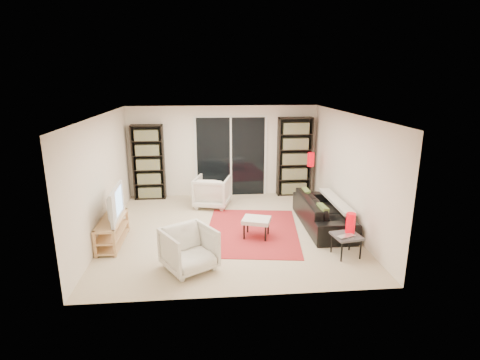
{
  "coord_description": "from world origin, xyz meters",
  "views": [
    {
      "loc": [
        -0.44,
        -7.32,
        3.1
      ],
      "look_at": [
        0.25,
        0.3,
        1.0
      ],
      "focal_mm": 28.0,
      "sensor_mm": 36.0,
      "label": 1
    }
  ],
  "objects_px": {
    "armchair_back": "(212,192)",
    "ottoman": "(256,221)",
    "side_table": "(347,237)",
    "tv_stand": "(112,231)",
    "floor_lamp": "(311,165)",
    "sofa": "(323,212)",
    "bookshelf_right": "(294,157)",
    "armchair_front": "(189,249)",
    "bookshelf_left": "(149,162)"
  },
  "relations": [
    {
      "from": "bookshelf_left",
      "to": "armchair_back",
      "type": "relative_size",
      "value": 2.34
    },
    {
      "from": "tv_stand",
      "to": "side_table",
      "type": "distance_m",
      "value": 4.38
    },
    {
      "from": "bookshelf_right",
      "to": "ottoman",
      "type": "height_order",
      "value": "bookshelf_right"
    },
    {
      "from": "bookshelf_right",
      "to": "armchair_front",
      "type": "bearing_deg",
      "value": -124.12
    },
    {
      "from": "bookshelf_right",
      "to": "armchair_front",
      "type": "xyz_separation_m",
      "value": [
        -2.67,
        -3.94,
        -0.69
      ]
    },
    {
      "from": "armchair_back",
      "to": "floor_lamp",
      "type": "relative_size",
      "value": 0.65
    },
    {
      "from": "ottoman",
      "to": "floor_lamp",
      "type": "relative_size",
      "value": 0.5
    },
    {
      "from": "armchair_back",
      "to": "sofa",
      "type": "bearing_deg",
      "value": 162.23
    },
    {
      "from": "bookshelf_right",
      "to": "tv_stand",
      "type": "xyz_separation_m",
      "value": [
        -4.18,
        -2.81,
        -0.79
      ]
    },
    {
      "from": "sofa",
      "to": "armchair_front",
      "type": "xyz_separation_m",
      "value": [
        -2.79,
        -1.64,
        0.04
      ]
    },
    {
      "from": "bookshelf_right",
      "to": "side_table",
      "type": "xyz_separation_m",
      "value": [
        0.1,
        -3.7,
        -0.7
      ]
    },
    {
      "from": "floor_lamp",
      "to": "side_table",
      "type": "bearing_deg",
      "value": -93.08
    },
    {
      "from": "ottoman",
      "to": "bookshelf_left",
      "type": "bearing_deg",
      "value": 131.78
    },
    {
      "from": "tv_stand",
      "to": "bookshelf_left",
      "type": "bearing_deg",
      "value": 83.31
    },
    {
      "from": "bookshelf_left",
      "to": "armchair_front",
      "type": "relative_size",
      "value": 2.46
    },
    {
      "from": "sofa",
      "to": "floor_lamp",
      "type": "relative_size",
      "value": 1.7
    },
    {
      "from": "tv_stand",
      "to": "side_table",
      "type": "xyz_separation_m",
      "value": [
        4.28,
        -0.9,
        0.09
      ]
    },
    {
      "from": "tv_stand",
      "to": "ottoman",
      "type": "xyz_separation_m",
      "value": [
        2.79,
        0.05,
        0.08
      ]
    },
    {
      "from": "ottoman",
      "to": "side_table",
      "type": "distance_m",
      "value": 1.77
    },
    {
      "from": "armchair_back",
      "to": "side_table",
      "type": "bearing_deg",
      "value": 143.61
    },
    {
      "from": "side_table",
      "to": "tv_stand",
      "type": "bearing_deg",
      "value": 168.2
    },
    {
      "from": "armchair_front",
      "to": "side_table",
      "type": "distance_m",
      "value": 2.78
    },
    {
      "from": "sofa",
      "to": "armchair_back",
      "type": "height_order",
      "value": "armchair_back"
    },
    {
      "from": "side_table",
      "to": "floor_lamp",
      "type": "relative_size",
      "value": 0.41
    },
    {
      "from": "armchair_front",
      "to": "ottoman",
      "type": "bearing_deg",
      "value": 11.54
    },
    {
      "from": "sofa",
      "to": "ottoman",
      "type": "height_order",
      "value": "sofa"
    },
    {
      "from": "sofa",
      "to": "side_table",
      "type": "height_order",
      "value": "sofa"
    },
    {
      "from": "tv_stand",
      "to": "sofa",
      "type": "height_order",
      "value": "sofa"
    },
    {
      "from": "floor_lamp",
      "to": "sofa",
      "type": "bearing_deg",
      "value": -95.24
    },
    {
      "from": "bookshelf_right",
      "to": "armchair_front",
      "type": "relative_size",
      "value": 2.65
    },
    {
      "from": "tv_stand",
      "to": "armchair_back",
      "type": "bearing_deg",
      "value": 45.89
    },
    {
      "from": "tv_stand",
      "to": "armchair_front",
      "type": "distance_m",
      "value": 1.89
    },
    {
      "from": "ottoman",
      "to": "floor_lamp",
      "type": "height_order",
      "value": "floor_lamp"
    },
    {
      "from": "bookshelf_right",
      "to": "tv_stand",
      "type": "height_order",
      "value": "bookshelf_right"
    },
    {
      "from": "tv_stand",
      "to": "armchair_front",
      "type": "bearing_deg",
      "value": -36.88
    },
    {
      "from": "bookshelf_right",
      "to": "ottoman",
      "type": "relative_size",
      "value": 3.27
    },
    {
      "from": "bookshelf_left",
      "to": "bookshelf_right",
      "type": "xyz_separation_m",
      "value": [
        3.85,
        -0.0,
        0.07
      ]
    },
    {
      "from": "bookshelf_left",
      "to": "side_table",
      "type": "bearing_deg",
      "value": -43.11
    },
    {
      "from": "bookshelf_left",
      "to": "floor_lamp",
      "type": "xyz_separation_m",
      "value": [
        4.12,
        -0.64,
        -0.01
      ]
    },
    {
      "from": "side_table",
      "to": "armchair_back",
      "type": "bearing_deg",
      "value": 128.74
    },
    {
      "from": "bookshelf_right",
      "to": "sofa",
      "type": "height_order",
      "value": "bookshelf_right"
    },
    {
      "from": "side_table",
      "to": "floor_lamp",
      "type": "height_order",
      "value": "floor_lamp"
    },
    {
      "from": "sofa",
      "to": "floor_lamp",
      "type": "height_order",
      "value": "floor_lamp"
    },
    {
      "from": "armchair_back",
      "to": "ottoman",
      "type": "bearing_deg",
      "value": 128.08
    },
    {
      "from": "bookshelf_left",
      "to": "ottoman",
      "type": "xyz_separation_m",
      "value": [
        2.46,
        -2.76,
        -0.63
      ]
    },
    {
      "from": "ottoman",
      "to": "floor_lamp",
      "type": "xyz_separation_m",
      "value": [
        1.66,
        2.12,
        0.62
      ]
    },
    {
      "from": "ottoman",
      "to": "sofa",
      "type": "bearing_deg",
      "value": 17.0
    },
    {
      "from": "armchair_back",
      "to": "bookshelf_right",
      "type": "bearing_deg",
      "value": -145.51
    },
    {
      "from": "sofa",
      "to": "floor_lamp",
      "type": "bearing_deg",
      "value": -4.36
    },
    {
      "from": "armchair_back",
      "to": "tv_stand",
      "type": "bearing_deg",
      "value": 60.76
    }
  ]
}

